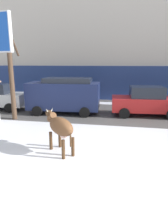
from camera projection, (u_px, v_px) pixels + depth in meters
ground_plane at (80, 172)px, 6.26m from camera, size 120.00×120.00×0.00m
road_strip at (103, 113)px, 13.61m from camera, size 60.00×5.60×0.01m
building_facade at (112, 27)px, 18.68m from camera, size 44.00×6.10×13.00m
cow_brown at (60, 127)px, 7.43m from camera, size 1.64×1.62×1.54m
car_navy_van at (64, 95)px, 13.23m from camera, size 4.71×2.35×2.32m
car_red_sedan at (146, 101)px, 12.69m from camera, size 4.30×2.19×1.84m
pedestrian_near_billboard at (1, 90)px, 18.04m from camera, size 0.36×0.24×1.73m
pedestrian_by_cars at (61, 92)px, 17.04m from camera, size 0.36×0.24×1.73m
pedestrian_far_left at (96, 93)px, 16.49m from camera, size 0.36×0.24×1.73m
bare_tree_left_lot at (11, 70)px, 11.39m from camera, size 1.19×1.19×5.44m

